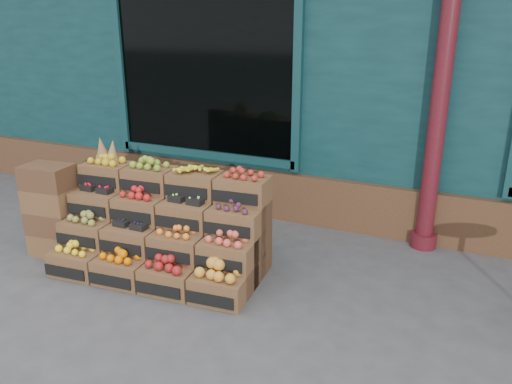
% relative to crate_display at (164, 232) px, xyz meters
% --- Properties ---
extents(ground, '(60.00, 60.00, 0.00)m').
position_rel_crate_display_xyz_m(ground, '(1.08, -0.45, -0.38)').
color(ground, '#454547').
rests_on(ground, ground).
extents(shop_facade, '(12.00, 6.24, 4.80)m').
position_rel_crate_display_xyz_m(shop_facade, '(1.08, 4.66, 2.01)').
color(shop_facade, '#0F3236').
rests_on(shop_facade, ground).
extents(crate_display, '(2.06, 1.15, 1.24)m').
position_rel_crate_display_xyz_m(crate_display, '(0.00, 0.00, 0.00)').
color(crate_display, brown).
rests_on(crate_display, ground).
extents(spare_crates, '(0.52, 0.39, 0.97)m').
position_rel_crate_display_xyz_m(spare_crates, '(-1.24, -0.21, 0.10)').
color(spare_crates, brown).
rests_on(spare_crates, ground).
extents(shopkeeper, '(0.77, 0.64, 1.80)m').
position_rel_crate_display_xyz_m(shopkeeper, '(-0.15, 2.22, 0.52)').
color(shopkeeper, '#195825').
rests_on(shopkeeper, ground).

